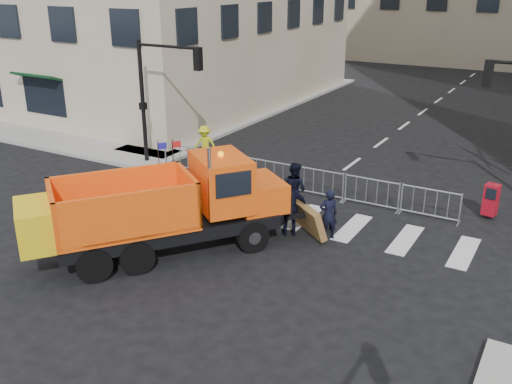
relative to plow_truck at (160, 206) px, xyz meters
The scene contains 10 objects.
ground 2.53m from the plow_truck, 26.63° to the right, with size 120.00×120.00×0.00m, color black.
sidewalk_back 7.94m from the plow_truck, 76.65° to the left, with size 64.00×5.00×0.15m, color gray.
traffic_light_left 9.13m from the plow_truck, 133.22° to the left, with size 0.18×0.18×5.40m, color black.
crowd_barriers 6.85m from the plow_truck, 81.07° to the left, with size 12.60×0.60×1.10m, color #9EA0A5, non-canonical shape.
plow_truck is the anchor object (origin of this frame).
cop_a 5.25m from the plow_truck, 41.31° to the left, with size 0.61×0.40×1.67m, color black.
cop_b 5.13m from the plow_truck, 65.66° to the left, with size 0.93×0.73×1.92m, color black.
cop_c 4.16m from the plow_truck, 48.15° to the left, with size 1.12×0.47×1.92m, color black.
worker 8.68m from the plow_truck, 116.24° to the left, with size 1.04×0.60×1.61m, color #C4C717.
newspaper_box 11.21m from the plow_truck, 43.62° to the left, with size 0.45×0.40×1.10m, color maroon.
Camera 1 is at (8.39, -11.10, 7.88)m, focal length 40.00 mm.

